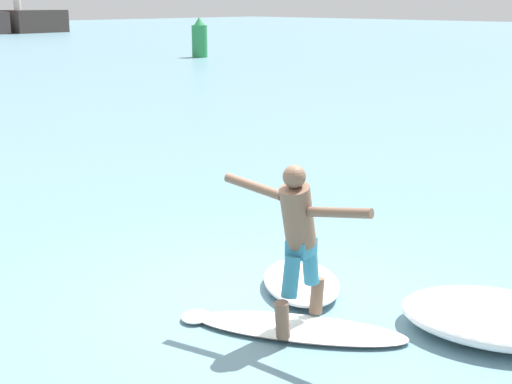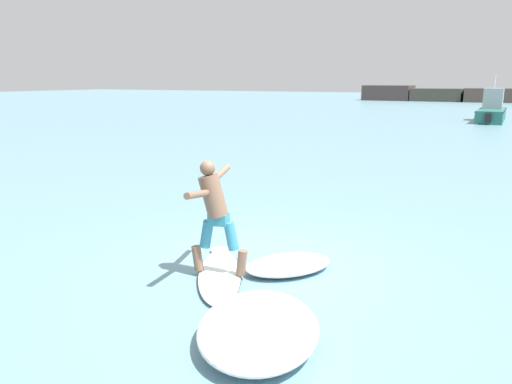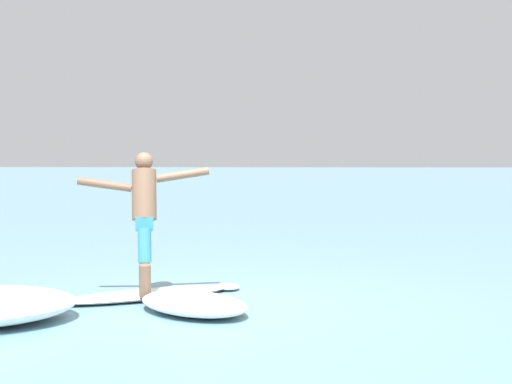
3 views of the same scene
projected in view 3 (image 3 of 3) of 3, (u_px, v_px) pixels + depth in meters
ground_plane at (216, 303)px, 7.84m from camera, size 200.00×200.00×0.00m
surfboard at (148, 294)px, 8.15m from camera, size 1.57×2.15×0.21m
surfer at (144, 210)px, 8.14m from camera, size 0.84×1.49×1.59m
wave_foam_at_nose at (193, 303)px, 7.33m from camera, size 1.45×1.53×0.20m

